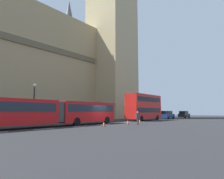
{
  "coord_description": "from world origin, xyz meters",
  "views": [
    {
      "loc": [
        -20.76,
        -17.67,
        1.66
      ],
      "look_at": [
        4.5,
        2.3,
        5.14
      ],
      "focal_mm": 33.04,
      "sensor_mm": 36.0,
      "label": 1
    }
  ],
  "objects_px": {
    "traffic_cone_west": "(104,124)",
    "double_decker_bus": "(144,106)",
    "sedan_trailing": "(184,114)",
    "traffic_cone_east": "(140,121)",
    "pedestrian_near_cones": "(138,118)",
    "traffic_cone_middle": "(128,122)",
    "articulated_bus": "(55,111)",
    "sedan_lead": "(167,115)",
    "street_lamp": "(34,101)"
  },
  "relations": [
    {
      "from": "traffic_cone_west",
      "to": "pedestrian_near_cones",
      "type": "height_order",
      "value": "pedestrian_near_cones"
    },
    {
      "from": "traffic_cone_east",
      "to": "pedestrian_near_cones",
      "type": "xyz_separation_m",
      "value": [
        -4.51,
        -2.38,
        0.63
      ]
    },
    {
      "from": "sedan_trailing",
      "to": "street_lamp",
      "type": "bearing_deg",
      "value": 173.59
    },
    {
      "from": "traffic_cone_east",
      "to": "street_lamp",
      "type": "bearing_deg",
      "value": 147.55
    },
    {
      "from": "traffic_cone_west",
      "to": "pedestrian_near_cones",
      "type": "xyz_separation_m",
      "value": [
        4.64,
        -1.66,
        0.63
      ]
    },
    {
      "from": "sedan_trailing",
      "to": "traffic_cone_west",
      "type": "height_order",
      "value": "sedan_trailing"
    },
    {
      "from": "traffic_cone_west",
      "to": "double_decker_bus",
      "type": "bearing_deg",
      "value": 14.28
    },
    {
      "from": "street_lamp",
      "to": "sedan_trailing",
      "type": "bearing_deg",
      "value": -6.41
    },
    {
      "from": "double_decker_bus",
      "to": "articulated_bus",
      "type": "bearing_deg",
      "value": -180.0
    },
    {
      "from": "traffic_cone_middle",
      "to": "traffic_cone_east",
      "type": "xyz_separation_m",
      "value": [
        4.44,
        0.82,
        0.0
      ]
    },
    {
      "from": "traffic_cone_west",
      "to": "traffic_cone_east",
      "type": "relative_size",
      "value": 1.0
    },
    {
      "from": "traffic_cone_middle",
      "to": "traffic_cone_east",
      "type": "bearing_deg",
      "value": 10.42
    },
    {
      "from": "sedan_lead",
      "to": "traffic_cone_middle",
      "type": "bearing_deg",
      "value": -169.03
    },
    {
      "from": "traffic_cone_east",
      "to": "street_lamp",
      "type": "distance_m",
      "value": 15.27
    },
    {
      "from": "traffic_cone_west",
      "to": "articulated_bus",
      "type": "bearing_deg",
      "value": 129.52
    },
    {
      "from": "double_decker_bus",
      "to": "traffic_cone_middle",
      "type": "relative_size",
      "value": 16.7
    },
    {
      "from": "articulated_bus",
      "to": "sedan_trailing",
      "type": "relative_size",
      "value": 4.27
    },
    {
      "from": "articulated_bus",
      "to": "traffic_cone_west",
      "type": "bearing_deg",
      "value": -50.48
    },
    {
      "from": "articulated_bus",
      "to": "double_decker_bus",
      "type": "bearing_deg",
      "value": 0.0
    },
    {
      "from": "traffic_cone_west",
      "to": "sedan_trailing",
      "type": "bearing_deg",
      "value": 6.13
    },
    {
      "from": "traffic_cone_east",
      "to": "traffic_cone_west",
      "type": "bearing_deg",
      "value": -175.49
    },
    {
      "from": "traffic_cone_east",
      "to": "pedestrian_near_cones",
      "type": "bearing_deg",
      "value": -152.17
    },
    {
      "from": "traffic_cone_east",
      "to": "pedestrian_near_cones",
      "type": "relative_size",
      "value": 0.34
    },
    {
      "from": "sedan_trailing",
      "to": "traffic_cone_east",
      "type": "distance_m",
      "value": 29.2
    },
    {
      "from": "traffic_cone_middle",
      "to": "pedestrian_near_cones",
      "type": "distance_m",
      "value": 1.68
    },
    {
      "from": "double_decker_bus",
      "to": "sedan_lead",
      "type": "distance_m",
      "value": 11.08
    },
    {
      "from": "articulated_bus",
      "to": "traffic_cone_west",
      "type": "height_order",
      "value": "articulated_bus"
    },
    {
      "from": "articulated_bus",
      "to": "sedan_lead",
      "type": "relative_size",
      "value": 4.27
    },
    {
      "from": "street_lamp",
      "to": "traffic_cone_east",
      "type": "bearing_deg",
      "value": -32.45
    },
    {
      "from": "sedan_lead",
      "to": "traffic_cone_middle",
      "type": "distance_m",
      "value": 23.46
    },
    {
      "from": "sedan_trailing",
      "to": "traffic_cone_east",
      "type": "bearing_deg",
      "value": -173.37
    },
    {
      "from": "sedan_lead",
      "to": "traffic_cone_east",
      "type": "xyz_separation_m",
      "value": [
        -18.58,
        -3.65,
        -0.63
      ]
    },
    {
      "from": "pedestrian_near_cones",
      "to": "traffic_cone_middle",
      "type": "bearing_deg",
      "value": 87.71
    },
    {
      "from": "sedan_trailing",
      "to": "street_lamp",
      "type": "height_order",
      "value": "street_lamp"
    },
    {
      "from": "sedan_trailing",
      "to": "articulated_bus",
      "type": "bearing_deg",
      "value": 179.76
    },
    {
      "from": "articulated_bus",
      "to": "traffic_cone_middle",
      "type": "distance_m",
      "value": 9.43
    },
    {
      "from": "traffic_cone_west",
      "to": "traffic_cone_middle",
      "type": "relative_size",
      "value": 1.0
    },
    {
      "from": "traffic_cone_west",
      "to": "street_lamp",
      "type": "xyz_separation_m",
      "value": [
        -3.52,
        8.78,
        2.77
      ]
    },
    {
      "from": "sedan_lead",
      "to": "street_lamp",
      "type": "bearing_deg",
      "value": 171.97
    },
    {
      "from": "articulated_bus",
      "to": "sedan_lead",
      "type": "bearing_deg",
      "value": 0.18
    },
    {
      "from": "articulated_bus",
      "to": "street_lamp",
      "type": "distance_m",
      "value": 4.69
    },
    {
      "from": "double_decker_bus",
      "to": "traffic_cone_east",
      "type": "distance_m",
      "value": 8.77
    },
    {
      "from": "articulated_bus",
      "to": "traffic_cone_middle",
      "type": "relative_size",
      "value": 32.37
    },
    {
      "from": "traffic_cone_west",
      "to": "street_lamp",
      "type": "distance_m",
      "value": 9.86
    },
    {
      "from": "double_decker_bus",
      "to": "sedan_trailing",
      "type": "distance_m",
      "value": 21.43
    },
    {
      "from": "articulated_bus",
      "to": "traffic_cone_east",
      "type": "distance_m",
      "value": 13.24
    },
    {
      "from": "double_decker_bus",
      "to": "pedestrian_near_cones",
      "type": "bearing_deg",
      "value": -153.99
    },
    {
      "from": "articulated_bus",
      "to": "double_decker_bus",
      "type": "distance_m",
      "value": 20.34
    },
    {
      "from": "traffic_cone_middle",
      "to": "pedestrian_near_cones",
      "type": "height_order",
      "value": "pedestrian_near_cones"
    },
    {
      "from": "double_decker_bus",
      "to": "sedan_lead",
      "type": "height_order",
      "value": "double_decker_bus"
    }
  ]
}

